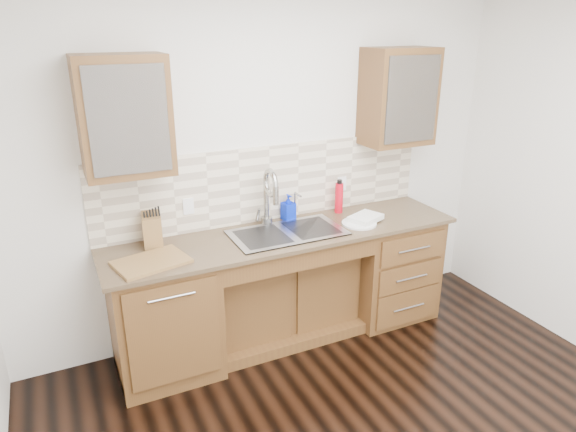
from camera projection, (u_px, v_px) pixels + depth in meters
name	position (u px, v px, depth m)	size (l,w,h in m)	color
wall_back	(266.00, 163.00, 3.98)	(4.00, 0.10, 2.70)	silver
base_cabinet_left	(164.00, 316.00, 3.61)	(0.70, 0.62, 0.88)	#593014
base_cabinet_center	(281.00, 293.00, 4.10)	(1.20, 0.44, 0.70)	#593014
base_cabinet_right	(386.00, 264.00, 4.38)	(0.70, 0.62, 0.88)	#593014
countertop	(287.00, 234.00, 3.82)	(2.70, 0.65, 0.03)	#84705B
backsplash	(269.00, 183.00, 3.98)	(2.70, 0.02, 0.59)	beige
sink	(287.00, 244.00, 3.83)	(0.84, 0.46, 0.19)	#9E9EA5
faucet	(266.00, 200.00, 3.90)	(0.04, 0.04, 0.40)	#999993
filter_tap	(295.00, 205.00, 4.04)	(0.02, 0.02, 0.24)	#999993
upper_cabinet_left	(124.00, 116.00, 3.20)	(0.55, 0.34, 0.75)	#593014
upper_cabinet_right	(398.00, 97.00, 4.05)	(0.55, 0.34, 0.75)	#593014
outlet_left	(188.00, 206.00, 3.74)	(0.08, 0.01, 0.12)	white
outlet_right	(342.00, 184.00, 4.26)	(0.08, 0.01, 0.12)	white
soap_bottle	(288.00, 207.00, 4.04)	(0.09, 0.09, 0.21)	#0520BE
water_bottle	(339.00, 198.00, 4.18)	(0.07, 0.07, 0.25)	red
plate	(359.00, 223.00, 3.97)	(0.27, 0.27, 0.02)	silver
dish_towel	(366.00, 218.00, 4.00)	(0.25, 0.18, 0.04)	white
knife_block	(152.00, 230.00, 3.56)	(0.13, 0.21, 0.23)	brown
cutting_board	(151.00, 262.00, 3.32)	(0.45, 0.32, 0.02)	#A6724C
cup_left_a	(102.00, 127.00, 3.17)	(0.11, 0.11, 0.09)	white
cup_left_b	(136.00, 125.00, 3.25)	(0.09, 0.09, 0.09)	white
cup_right_a	(387.00, 104.00, 4.02)	(0.14, 0.14, 0.11)	white
cup_right_b	(407.00, 104.00, 4.10)	(0.09, 0.09, 0.08)	white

